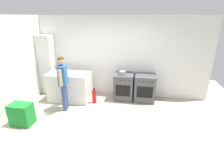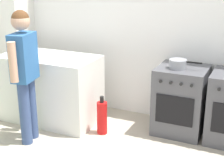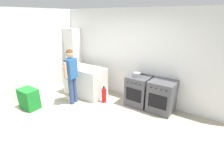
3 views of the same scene
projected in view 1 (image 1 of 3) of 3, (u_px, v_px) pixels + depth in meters
ground_plane at (103, 124)px, 4.44m from camera, size 8.00×8.00×0.00m
back_wall at (115, 57)px, 5.76m from camera, size 6.00×0.10×2.60m
side_wall_left at (12, 66)px, 4.77m from camera, size 0.10×3.10×2.60m
counter_unit at (70, 87)px, 5.60m from camera, size 1.30×0.70×0.90m
oven_left at (124, 86)px, 5.68m from camera, size 0.60×0.62×0.85m
oven_right at (145, 88)px, 5.57m from camera, size 0.64×0.62×0.85m
pot at (122, 73)px, 5.45m from camera, size 0.39×0.21×0.11m
knife_paring at (61, 72)px, 5.53m from camera, size 0.19×0.13×0.01m
knife_utility at (56, 73)px, 5.49m from camera, size 0.25×0.05×0.01m
person at (63, 79)px, 4.83m from camera, size 0.26×0.56×1.57m
fire_extinguisher at (94, 96)px, 5.46m from camera, size 0.13×0.13×0.50m
recycling_crate_lower at (23, 119)px, 4.39m from camera, size 0.52×0.36×0.28m
recycling_crate_upper at (21, 109)px, 4.29m from camera, size 0.52×0.36×0.28m
larder_cabinet at (48, 65)px, 6.00m from camera, size 0.48×0.44×2.00m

